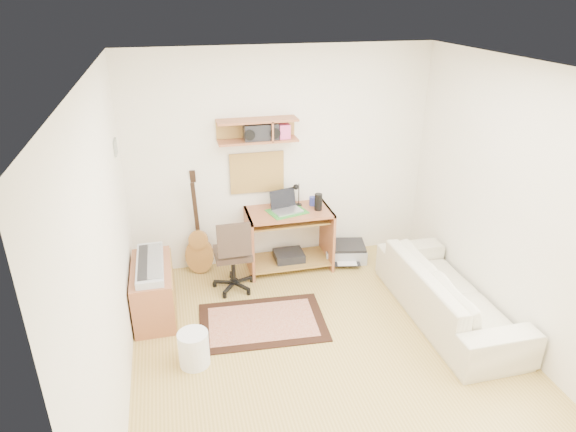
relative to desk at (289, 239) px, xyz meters
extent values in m
cube|color=tan|center=(-0.02, -1.73, -0.38)|extent=(3.60, 4.00, 0.01)
cube|color=white|center=(-0.02, -1.73, 2.23)|extent=(3.60, 4.00, 0.01)
cube|color=white|center=(-0.02, 0.28, 0.93)|extent=(3.60, 0.01, 2.60)
cube|color=white|center=(-1.83, -1.73, 0.93)|extent=(0.01, 4.00, 2.60)
cube|color=white|center=(1.78, -1.73, 0.93)|extent=(0.01, 4.00, 2.60)
cube|color=#A8603B|center=(-0.32, 0.15, 1.32)|extent=(0.90, 0.25, 0.26)
cube|color=#A28051|center=(-0.32, 0.25, 0.79)|extent=(0.64, 0.03, 0.49)
cube|color=#4C8CBF|center=(-1.81, -0.23, 1.34)|extent=(0.02, 0.20, 0.15)
cylinder|color=black|center=(0.34, -0.05, 0.48)|extent=(0.09, 0.09, 0.20)
cylinder|color=#303891|center=(0.32, 0.10, 0.43)|extent=(0.08, 0.08, 0.11)
cube|color=black|center=(-0.29, 0.15, 1.30)|extent=(0.38, 0.18, 0.20)
cube|color=#D8B591|center=(-0.54, -1.06, -0.37)|extent=(1.33, 0.94, 0.02)
cube|color=#A8603B|center=(-1.60, -0.62, -0.10)|extent=(0.40, 0.90, 0.55)
cube|color=#B2B5BA|center=(-1.60, -0.62, 0.21)|extent=(0.26, 0.84, 0.07)
cylinder|color=white|center=(-1.26, -1.52, -0.21)|extent=(0.37, 0.37, 0.34)
cube|color=#A5A8AA|center=(0.74, 0.03, -0.29)|extent=(0.58, 0.49, 0.19)
imported|color=beige|center=(1.36, -1.39, 0.01)|extent=(0.57, 1.97, 0.77)
camera|label=1|loc=(-1.29, -5.29, 2.77)|focal=31.49mm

